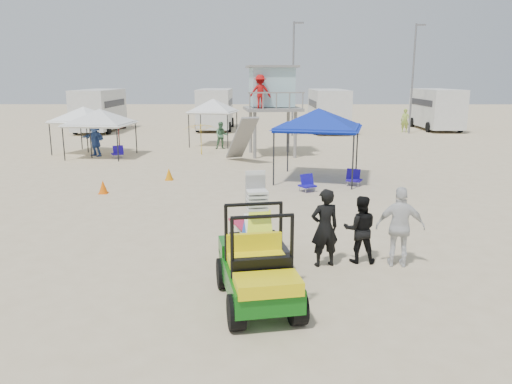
{
  "coord_description": "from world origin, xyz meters",
  "views": [
    {
      "loc": [
        0.58,
        -9.59,
        4.21
      ],
      "look_at": [
        0.5,
        3.0,
        1.3
      ],
      "focal_mm": 35.0,
      "sensor_mm": 36.0,
      "label": 1
    }
  ],
  "objects_px": {
    "surf_trailer": "(257,229)",
    "lifeguard_tower": "(271,90)",
    "utility_cart": "(257,262)",
    "canopy_blue": "(319,112)",
    "man_left": "(325,228)"
  },
  "relations": [
    {
      "from": "lifeguard_tower",
      "to": "canopy_blue",
      "type": "height_order",
      "value": "lifeguard_tower"
    },
    {
      "from": "utility_cart",
      "to": "canopy_blue",
      "type": "bearing_deg",
      "value": 78.21
    },
    {
      "from": "surf_trailer",
      "to": "lifeguard_tower",
      "type": "distance_m",
      "value": 16.62
    },
    {
      "from": "surf_trailer",
      "to": "lifeguard_tower",
      "type": "relative_size",
      "value": 0.47
    },
    {
      "from": "lifeguard_tower",
      "to": "canopy_blue",
      "type": "bearing_deg",
      "value": -75.38
    },
    {
      "from": "canopy_blue",
      "to": "utility_cart",
      "type": "bearing_deg",
      "value": -101.79
    },
    {
      "from": "lifeguard_tower",
      "to": "man_left",
      "type": "bearing_deg",
      "value": -87.07
    },
    {
      "from": "surf_trailer",
      "to": "man_left",
      "type": "xyz_separation_m",
      "value": [
        1.51,
        -0.3,
        0.14
      ]
    },
    {
      "from": "surf_trailer",
      "to": "lifeguard_tower",
      "type": "bearing_deg",
      "value": 87.69
    },
    {
      "from": "utility_cart",
      "to": "man_left",
      "type": "distance_m",
      "value": 2.54
    },
    {
      "from": "utility_cart",
      "to": "surf_trailer",
      "type": "xyz_separation_m",
      "value": [
        0.01,
        2.33,
        -0.1
      ]
    },
    {
      "from": "utility_cart",
      "to": "canopy_blue",
      "type": "xyz_separation_m",
      "value": [
        2.47,
        11.81,
        1.96
      ]
    },
    {
      "from": "surf_trailer",
      "to": "lifeguard_tower",
      "type": "height_order",
      "value": "lifeguard_tower"
    },
    {
      "from": "man_left",
      "to": "lifeguard_tower",
      "type": "xyz_separation_m",
      "value": [
        -0.85,
        16.68,
        2.6
      ]
    },
    {
      "from": "surf_trailer",
      "to": "utility_cart",
      "type": "bearing_deg",
      "value": -90.17
    }
  ]
}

